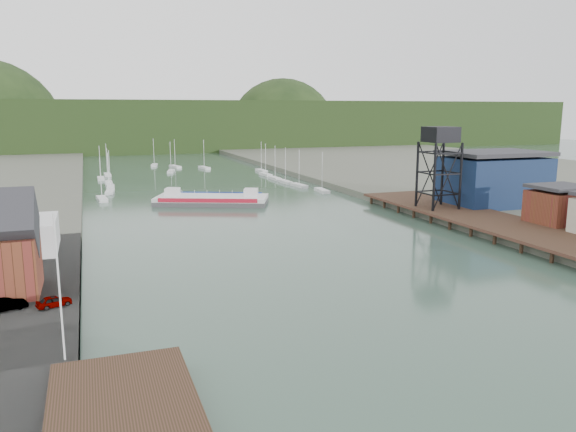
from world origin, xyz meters
TOP-DOWN VIEW (x-y plane):
  - ground at (0.00, 0.00)m, footprint 600.00×600.00m
  - east_land at (92.00, 80.00)m, footprint 120.00×400.00m
  - west_stage at (-29.00, 0.00)m, footprint 10.00×18.00m
  - east_pier at (37.00, 45.00)m, footprint 14.00×70.00m
  - flagpole at (-33.00, 10.00)m, footprint 0.16×0.16m
  - lift_tower at (35.00, 58.00)m, footprint 6.50×6.50m
  - blue_shed at (50.00, 60.00)m, footprint 20.50×14.50m
  - marina_sailboats at (0.08, 138.46)m, footprint 57.71×92.65m
  - distant_hills at (-3.98, 301.35)m, footprint 500.00×120.00m
  - chain_ferry at (-3.83, 90.13)m, footprint 27.23×19.10m
  - car_west_a at (-34.40, 23.59)m, footprint 3.73×2.46m
  - car_west_b at (-38.80, 24.00)m, footprint 4.02×2.47m

SIDE VIEW (x-z plane):
  - ground at x=0.00m, z-range 0.00..0.00m
  - east_land at x=92.00m, z-range -1.60..1.60m
  - marina_sailboats at x=0.08m, z-range -0.10..0.80m
  - west_stage at x=-29.00m, z-range 0.00..1.80m
  - chain_ferry at x=-3.83m, z-range -0.78..2.87m
  - east_pier at x=37.00m, z-range 0.67..3.12m
  - car_west_a at x=-34.40m, z-range 1.60..2.78m
  - car_west_b at x=-38.80m, z-range 1.60..2.85m
  - blue_shed at x=50.00m, z-range 1.41..12.71m
  - flagpole at x=-33.00m, z-range 1.60..13.60m
  - distant_hills at x=-3.98m, z-range -29.62..50.38m
  - lift_tower at x=35.00m, z-range 7.65..23.65m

